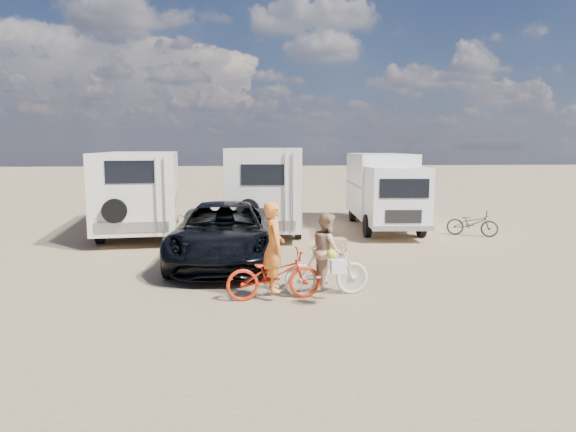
{
  "coord_description": "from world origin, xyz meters",
  "views": [
    {
      "loc": [
        -1.24,
        -11.38,
        2.98
      ],
      "look_at": [
        0.01,
        0.95,
        1.3
      ],
      "focal_mm": 31.9,
      "sensor_mm": 36.0,
      "label": 1
    }
  ],
  "objects": [
    {
      "name": "bike_parked",
      "position": [
        6.64,
        4.89,
        0.43
      ],
      "size": [
        1.72,
        1.33,
        0.87
      ],
      "primitive_type": "imported",
      "rotation": [
        0.0,
        0.0,
        1.04
      ],
      "color": "#282B29",
      "rests_on": "ground"
    },
    {
      "name": "ground",
      "position": [
        0.0,
        0.0,
        0.0
      ],
      "size": [
        140.0,
        140.0,
        0.0
      ],
      "primitive_type": "plane",
      "color": "#9D815E",
      "rests_on": "ground"
    },
    {
      "name": "dark_suv",
      "position": [
        -1.57,
        1.72,
        0.77
      ],
      "size": [
        2.78,
        5.65,
        1.54
      ],
      "primitive_type": "imported",
      "rotation": [
        0.0,
        0.0,
        -0.04
      ],
      "color": "black",
      "rests_on": "ground"
    },
    {
      "name": "bike_woman",
      "position": [
        0.55,
        -1.48,
        0.52
      ],
      "size": [
        1.75,
        0.6,
        1.04
      ],
      "primitive_type": "imported",
      "rotation": [
        0.0,
        0.0,
        1.64
      ],
      "color": "beige",
      "rests_on": "ground"
    },
    {
      "name": "cooler",
      "position": [
        -2.54,
        3.24,
        0.24
      ],
      "size": [
        0.69,
        0.57,
        0.48
      ],
      "primitive_type": "cube",
      "rotation": [
        0.0,
        0.0,
        -0.25
      ],
      "color": "#28479A",
      "rests_on": "ground"
    },
    {
      "name": "rv_main",
      "position": [
        -0.02,
        7.09,
        1.47
      ],
      "size": [
        3.18,
        7.04,
        2.94
      ],
      "primitive_type": null,
      "rotation": [
        0.0,
        0.0,
        -0.13
      ],
      "color": "silver",
      "rests_on": "ground"
    },
    {
      "name": "rider_man",
      "position": [
        -0.53,
        -1.63,
        0.88
      ],
      "size": [
        0.48,
        0.68,
        1.76
      ],
      "primitive_type": "imported",
      "rotation": [
        0.0,
        0.0,
        1.66
      ],
      "color": "orange",
      "rests_on": "ground"
    },
    {
      "name": "rv_left",
      "position": [
        -4.55,
        6.85,
        1.4
      ],
      "size": [
        3.06,
        6.96,
        2.79
      ],
      "primitive_type": null,
      "rotation": [
        0.0,
        0.0,
        0.09
      ],
      "color": "#EDEBCC",
      "rests_on": "ground"
    },
    {
      "name": "bike_man",
      "position": [
        -0.53,
        -1.63,
        0.49
      ],
      "size": [
        1.93,
        0.83,
        0.98
      ],
      "primitive_type": "imported",
      "rotation": [
        0.0,
        0.0,
        1.66
      ],
      "color": "red",
      "rests_on": "ground"
    },
    {
      "name": "box_truck",
      "position": [
        4.14,
        6.79,
        1.36
      ],
      "size": [
        2.59,
        6.4,
        2.72
      ],
      "primitive_type": null,
      "rotation": [
        0.0,
        0.0,
        -0.09
      ],
      "color": "white",
      "rests_on": "ground"
    },
    {
      "name": "crate",
      "position": [
        1.58,
        2.7,
        0.2
      ],
      "size": [
        0.53,
        0.53,
        0.4
      ],
      "primitive_type": "cube",
      "rotation": [
        0.0,
        0.0,
        0.07
      ],
      "color": "#9A7252",
      "rests_on": "ground"
    },
    {
      "name": "rider_woman",
      "position": [
        0.55,
        -1.48,
        0.75
      ],
      "size": [
        0.62,
        0.77,
        1.51
      ],
      "primitive_type": "imported",
      "rotation": [
        0.0,
        0.0,
        1.64
      ],
      "color": "tan",
      "rests_on": "ground"
    }
  ]
}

